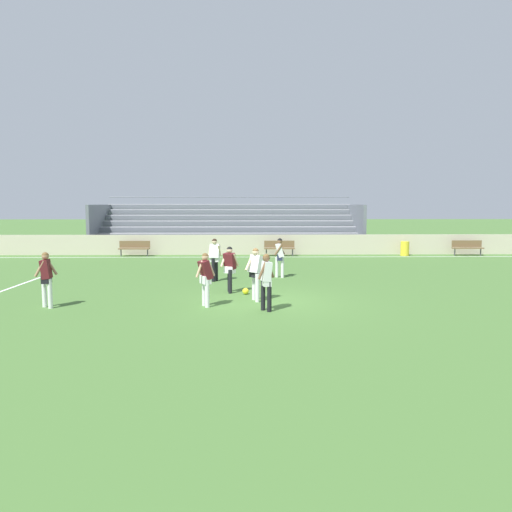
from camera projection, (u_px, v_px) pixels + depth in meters
The scene contains 17 objects.
ground_plane at pixel (266, 302), 15.07m from camera, with size 160.00×160.00×0.00m, color #477033.
field_line_sideline at pixel (257, 257), 27.73m from camera, with size 44.00×0.12×0.01m, color white.
field_line_penalty_mark at pixel (20, 284), 18.31m from camera, with size 0.12×4.40×0.01m, color white.
sideline_wall at pixel (257, 245), 28.99m from camera, with size 48.00×0.16×1.21m, color beige.
bleacher_stand at pixel (229, 226), 32.44m from camera, with size 17.55×5.45×3.60m.
bench_near_bin at pixel (134, 247), 28.12m from camera, with size 1.80×0.40×0.90m.
bench_near_wall_gap at pixel (279, 247), 28.28m from camera, with size 1.80×0.40×0.90m.
bench_far_right at pixel (467, 246), 28.50m from camera, with size 1.80×0.40×0.90m.
trash_bin at pixel (405, 249), 28.41m from camera, with size 0.50×0.50×0.85m, color yellow.
player_dark_wide_left at pixel (230, 265), 16.59m from camera, with size 0.67×0.48×1.61m.
player_white_challenging at pixel (256, 270), 15.13m from camera, with size 0.72×0.52×1.69m.
player_white_dropping_back at pixel (266, 277), 13.71m from camera, with size 0.51×0.45×1.66m.
player_dark_overlapping at pixel (46, 275), 14.14m from camera, with size 0.55×0.45×1.67m.
player_dark_trailing_run at pixel (205, 275), 14.30m from camera, with size 0.59×0.51×1.63m.
player_white_wide_right at pixel (280, 254), 19.97m from camera, with size 0.48×0.47×1.66m.
player_white_pressing_high at pixel (215, 256), 19.00m from camera, with size 0.52×0.46×1.71m.
soccer_ball at pixel (246, 291), 16.33m from camera, with size 0.22×0.22×0.22m, color yellow.
Camera 1 is at (-0.60, -14.81, 3.10)m, focal length 33.48 mm.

